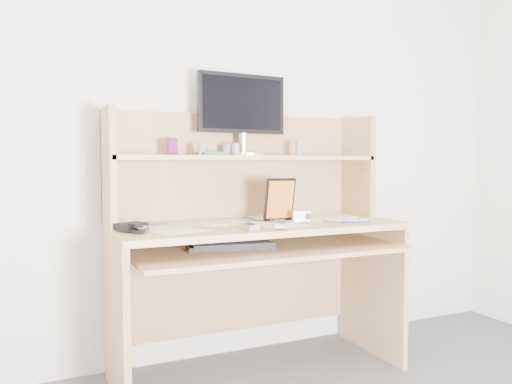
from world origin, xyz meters
name	(u,v)px	position (x,y,z in m)	size (l,w,h in m)	color
back_wall	(234,125)	(0.00, 1.80, 1.25)	(3.60, 0.04, 2.50)	silver
desk	(252,232)	(0.00, 1.56, 0.69)	(1.40, 0.70, 1.30)	tan
paper_clutter	(258,223)	(0.00, 1.48, 0.75)	(1.32, 0.54, 0.01)	white
keyboard	(230,245)	(-0.17, 1.41, 0.66)	(0.42, 0.21, 0.03)	black
tv_remote	(279,224)	(0.02, 1.30, 0.77)	(0.05, 0.19, 0.02)	#A7A6A1
flip_phone	(249,226)	(-0.14, 1.28, 0.77)	(0.05, 0.10, 0.03)	#B3B4B6
stapler	(134,227)	(-0.62, 1.39, 0.77)	(0.03, 0.12, 0.04)	black
wallet	(131,226)	(-0.62, 1.45, 0.77)	(0.12, 0.10, 0.03)	black
sticky_note_pad	(223,224)	(-0.18, 1.48, 0.75)	(0.07, 0.07, 0.01)	#FCF242
digital_camera	(301,216)	(0.20, 1.40, 0.78)	(0.09, 0.03, 0.05)	#B9B9BB
game_case	(280,199)	(0.11, 1.47, 0.86)	(0.15, 0.02, 0.21)	black
blue_pen	(356,222)	(0.41, 1.25, 0.76)	(0.01, 0.01, 0.13)	#163EA8
card_box	(172,146)	(-0.38, 1.64, 1.12)	(0.06, 0.02, 0.09)	maroon
shelf_book	(212,154)	(-0.19, 1.62, 1.09)	(0.12, 0.17, 0.02)	#2F764D
chip_stack_a	(202,149)	(-0.25, 1.60, 1.11)	(0.04, 0.04, 0.06)	black
chip_stack_b	(236,150)	(-0.06, 1.63, 1.11)	(0.04, 0.04, 0.06)	white
chip_stack_c	(227,150)	(-0.08, 1.68, 1.11)	(0.05, 0.05, 0.06)	black
chip_stack_d	(299,149)	(0.29, 1.59, 1.12)	(0.04, 0.04, 0.08)	white
monitor	(242,112)	(0.00, 1.67, 1.31)	(0.49, 0.24, 0.42)	#B6B5BB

